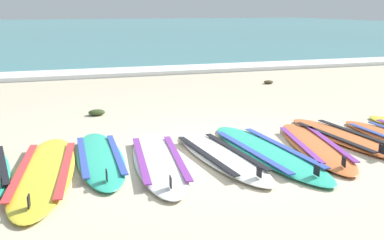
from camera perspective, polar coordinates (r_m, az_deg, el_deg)
ground_plane at (r=5.57m, az=3.74°, el=-4.19°), size 80.00×80.00×0.00m
sea at (r=41.55m, az=-15.51°, el=11.25°), size 80.00×60.00×0.10m
wave_foam_strip at (r=12.33m, az=-8.63°, el=6.06°), size 80.00×1.19×0.11m
surfboard_2 at (r=5.09m, az=-18.32°, el=-6.25°), size 0.93×2.57×0.18m
surfboard_3 at (r=5.39m, az=-11.65°, el=-4.69°), size 0.61×2.17×0.18m
surfboard_4 at (r=5.19m, az=-4.22°, el=-5.14°), size 0.84×2.35×0.18m
surfboard_5 at (r=5.36m, az=3.66°, el=-4.52°), size 0.75×2.23×0.18m
surfboard_6 at (r=5.57m, az=9.46°, el=-3.94°), size 0.80×2.53×0.18m
surfboard_7 at (r=5.92m, az=15.37°, el=-3.19°), size 1.01×2.26×0.18m
surfboard_8 at (r=6.42m, az=18.86°, el=-2.10°), size 0.73×2.26×0.18m
seaweed_clump_near_shoreline at (r=7.64m, az=-12.04°, el=0.95°), size 0.27×0.22×0.10m
seaweed_clump_mid_sand at (r=10.77m, az=9.71°, el=4.79°), size 0.23×0.18×0.08m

